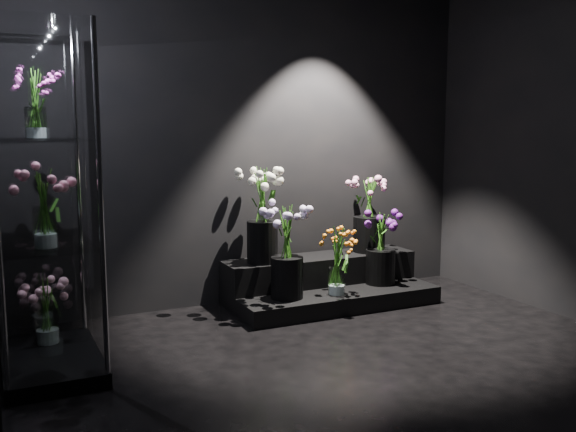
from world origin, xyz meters
TOP-DOWN VIEW (x-y plane):
  - floor at (0.00, 0.00)m, footprint 4.00×4.00m
  - wall_back at (0.00, 2.00)m, footprint 4.00×0.00m
  - display_riser at (0.53, 1.66)m, footprint 1.68×0.75m
  - display_case at (-1.70, 1.05)m, footprint 0.55×0.92m
  - bouquet_orange_bells at (0.46, 1.37)m, footprint 0.27×0.27m
  - bouquet_lilac at (0.07, 1.45)m, footprint 0.42×0.42m
  - bouquet_purple at (0.97, 1.52)m, footprint 0.39×0.39m
  - bouquet_cream_roses at (-0.02, 1.73)m, footprint 0.38×0.38m
  - bouquet_pink_roses at (1.00, 1.75)m, footprint 0.39×0.39m
  - bouquet_case_pink at (-1.72, 0.83)m, footprint 0.35×0.35m
  - bouquet_case_magenta at (-1.71, 1.20)m, footprint 0.20×0.20m
  - bouquet_case_base_pink at (-1.70, 1.28)m, footprint 0.32×0.32m

SIDE VIEW (x-z plane):
  - floor at x=0.00m, z-range 0.00..0.00m
  - display_riser at x=0.53m, z-range -0.03..0.34m
  - bouquet_case_base_pink at x=-1.70m, z-range 0.11..0.52m
  - bouquet_orange_bells at x=0.46m, z-range 0.15..0.68m
  - bouquet_purple at x=0.97m, z-range 0.18..0.78m
  - bouquet_lilac at x=0.07m, z-range 0.18..0.90m
  - bouquet_pink_roses at x=1.00m, z-range 0.42..1.09m
  - bouquet_cream_roses at x=-0.02m, z-range 0.43..1.21m
  - display_case at x=-1.70m, z-range 0.00..2.03m
  - bouquet_case_pink at x=-1.72m, z-range 0.80..1.25m
  - wall_back at x=0.00m, z-range -0.60..3.40m
  - bouquet_case_magenta at x=-1.71m, z-range 1.39..1.80m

